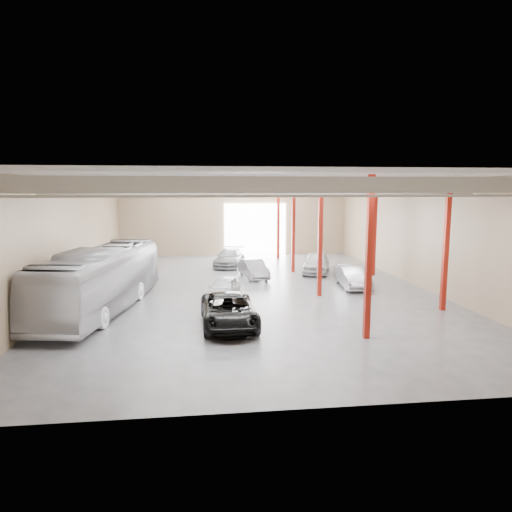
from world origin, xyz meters
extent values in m
cube|color=#4B4B50|center=(0.00, 0.00, 0.00)|extent=(22.00, 32.00, 0.01)
cube|color=#BABAB4|center=(0.00, 0.00, 7.00)|extent=(22.00, 32.00, 0.12)
cube|color=#876F54|center=(0.00, 16.00, 3.50)|extent=(22.00, 0.12, 7.00)
cube|color=#876F54|center=(0.00, -16.00, 3.50)|extent=(22.00, 0.12, 7.00)
cube|color=#876F54|center=(-11.00, 0.00, 3.50)|extent=(0.12, 32.00, 7.00)
cube|color=#876F54|center=(11.00, 0.00, 3.50)|extent=(0.12, 32.00, 7.00)
cube|color=white|center=(2.00, 15.85, 2.50)|extent=(6.00, 0.20, 5.00)
cube|color=#9D1D11|center=(3.80, -10.00, 3.50)|extent=(0.25, 0.25, 7.00)
cube|color=#9D1D11|center=(3.80, -2.00, 3.50)|extent=(0.25, 0.25, 7.00)
cube|color=#9D1D11|center=(3.80, 6.00, 3.50)|extent=(0.25, 0.25, 7.00)
cube|color=#9D1D11|center=(3.80, 13.00, 3.50)|extent=(0.25, 0.25, 7.00)
cube|color=#9D1D11|center=(9.50, -6.00, 3.50)|extent=(0.25, 0.25, 7.00)
cube|color=#9D1D11|center=(9.50, 4.00, 3.50)|extent=(0.25, 0.25, 7.00)
cube|color=silver|center=(0.00, -12.00, 6.55)|extent=(21.60, 0.15, 0.60)
cube|color=silver|center=(0.00, -12.00, 6.15)|extent=(21.60, 0.10, 0.10)
cube|color=silver|center=(0.00, -6.00, 6.55)|extent=(21.60, 0.15, 0.60)
cube|color=silver|center=(0.00, -6.00, 6.15)|extent=(21.60, 0.10, 0.10)
cube|color=silver|center=(0.00, 0.00, 6.55)|extent=(21.60, 0.15, 0.60)
cube|color=silver|center=(0.00, 0.00, 6.15)|extent=(21.60, 0.10, 0.10)
cube|color=silver|center=(0.00, 6.00, 6.55)|extent=(21.60, 0.15, 0.60)
cube|color=silver|center=(0.00, 6.00, 6.15)|extent=(21.60, 0.10, 0.10)
cube|color=silver|center=(0.00, 12.00, 6.55)|extent=(21.60, 0.15, 0.60)
cube|color=silver|center=(0.00, 12.00, 6.15)|extent=(21.60, 0.10, 0.10)
imported|color=silver|center=(-8.50, -3.93, 1.68)|extent=(4.85, 12.37, 3.36)
imported|color=black|center=(-2.00, -7.59, 0.75)|extent=(2.64, 5.46, 1.50)
imported|color=silver|center=(-2.00, -2.39, 0.66)|extent=(2.53, 4.18, 1.33)
imported|color=#A2A1A6|center=(0.50, 4.02, 0.66)|extent=(2.02, 4.18, 1.32)
imported|color=slate|center=(-0.93, 9.28, 0.72)|extent=(3.20, 5.28, 1.43)
imported|color=#ADACB1|center=(6.56, 0.07, 0.73)|extent=(1.84, 4.53, 1.46)
imported|color=silver|center=(5.50, 5.43, 0.79)|extent=(3.24, 5.00, 1.58)
camera|label=1|loc=(-3.20, -28.33, 6.40)|focal=32.00mm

